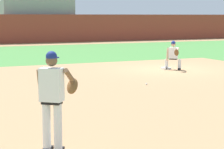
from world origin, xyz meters
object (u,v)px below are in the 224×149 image
Objects in this scene: first_base_bag at (166,68)px; baseball at (146,84)px; pitcher at (53,95)px; first_baseman at (173,54)px.

baseball is (-3.04, -3.76, -0.01)m from first_base_bag.
baseball is 8.22m from pitcher.
pitcher is 12.88m from first_baseman.
first_baseman is at bearing 48.82° from pitcher.
first_base_bag is at bearing 51.07° from baseball.
baseball is at bearing -133.21° from first_baseman.
first_base_bag is 4.83m from baseball.
first_base_bag is 0.20× the size of pitcher.
pitcher is (-8.28, -10.01, 1.01)m from first_base_bag.
first_baseman reaches higher than baseball.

